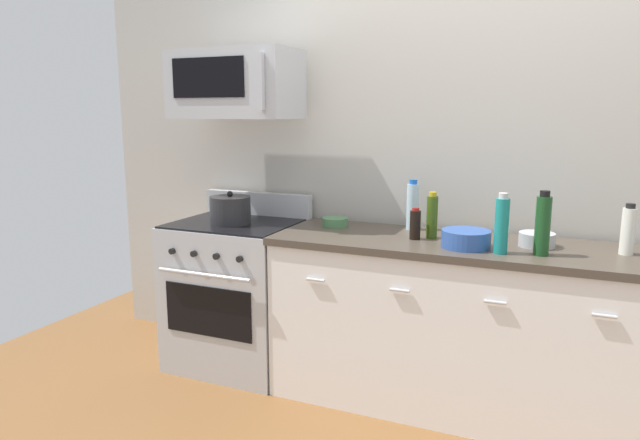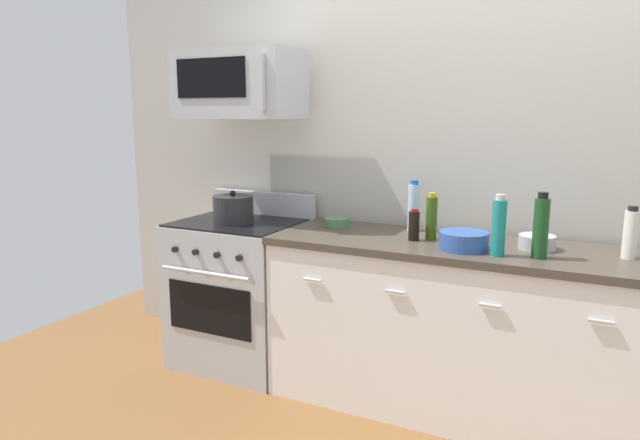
% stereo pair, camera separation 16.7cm
% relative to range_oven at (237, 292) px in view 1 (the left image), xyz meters
% --- Properties ---
extents(ground_plane, '(6.08, 6.08, 0.00)m').
position_rel_range_oven_xyz_m(ground_plane, '(1.36, -0.00, -0.47)').
color(ground_plane, brown).
extents(back_wall, '(5.07, 0.10, 2.70)m').
position_rel_range_oven_xyz_m(back_wall, '(1.36, 0.41, 0.88)').
color(back_wall, '#B7B2A8').
rests_on(back_wall, ground_plane).
extents(counter_unit, '(1.98, 0.66, 0.92)m').
position_rel_range_oven_xyz_m(counter_unit, '(1.36, -0.00, -0.01)').
color(counter_unit, white).
rests_on(counter_unit, ground_plane).
extents(range_oven, '(0.76, 0.69, 1.07)m').
position_rel_range_oven_xyz_m(range_oven, '(0.00, 0.00, 0.00)').
color(range_oven, '#B7BABF').
rests_on(range_oven, ground_plane).
extents(microwave, '(0.74, 0.44, 0.40)m').
position_rel_range_oven_xyz_m(microwave, '(0.00, 0.04, 1.28)').
color(microwave, '#B7BABF').
extents(bottle_sparkling_teal, '(0.07, 0.07, 0.29)m').
position_rel_range_oven_xyz_m(bottle_sparkling_teal, '(1.59, -0.17, 0.59)').
color(bottle_sparkling_teal, '#197F7A').
rests_on(bottle_sparkling_teal, countertop_slab).
extents(bottle_wine_green, '(0.07, 0.07, 0.31)m').
position_rel_range_oven_xyz_m(bottle_wine_green, '(1.77, -0.13, 0.60)').
color(bottle_wine_green, '#19471E').
rests_on(bottle_wine_green, countertop_slab).
extents(bottle_water_clear, '(0.07, 0.07, 0.29)m').
position_rel_range_oven_xyz_m(bottle_water_clear, '(1.05, 0.22, 0.59)').
color(bottle_water_clear, silver).
rests_on(bottle_water_clear, countertop_slab).
extents(bottle_olive_oil, '(0.06, 0.06, 0.25)m').
position_rel_range_oven_xyz_m(bottle_olive_oil, '(1.21, 0.04, 0.57)').
color(bottle_olive_oil, '#385114').
rests_on(bottle_olive_oil, countertop_slab).
extents(bottle_vinegar_white, '(0.06, 0.06, 0.25)m').
position_rel_range_oven_xyz_m(bottle_vinegar_white, '(2.14, 0.04, 0.57)').
color(bottle_vinegar_white, silver).
rests_on(bottle_vinegar_white, countertop_slab).
extents(bottle_soy_sauce_dark, '(0.06, 0.06, 0.17)m').
position_rel_range_oven_xyz_m(bottle_soy_sauce_dark, '(1.13, -0.03, 0.53)').
color(bottle_soy_sauce_dark, black).
rests_on(bottle_soy_sauce_dark, countertop_slab).
extents(bowl_steel_prep, '(0.18, 0.18, 0.07)m').
position_rel_range_oven_xyz_m(bowl_steel_prep, '(1.74, 0.05, 0.49)').
color(bowl_steel_prep, '#B2B5BA').
rests_on(bowl_steel_prep, countertop_slab).
extents(bowl_green_glaze, '(0.15, 0.15, 0.05)m').
position_rel_range_oven_xyz_m(bowl_green_glaze, '(0.61, 0.13, 0.48)').
color(bowl_green_glaze, '#477A4C').
rests_on(bowl_green_glaze, countertop_slab).
extents(bowl_blue_mixing, '(0.24, 0.24, 0.09)m').
position_rel_range_oven_xyz_m(bowl_blue_mixing, '(1.41, -0.11, 0.50)').
color(bowl_blue_mixing, '#2D519E').
rests_on(bowl_blue_mixing, countertop_slab).
extents(stockpot, '(0.25, 0.25, 0.20)m').
position_rel_range_oven_xyz_m(stockpot, '(0.00, -0.05, 0.54)').
color(stockpot, '#262628').
rests_on(stockpot, range_oven).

